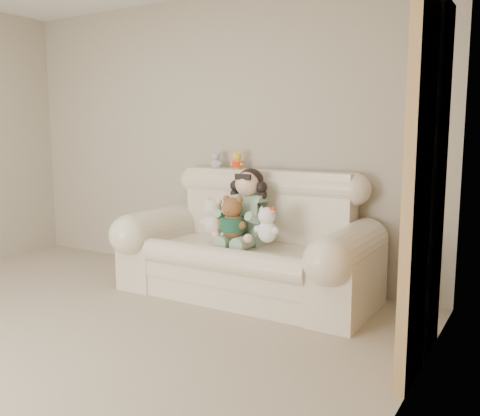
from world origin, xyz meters
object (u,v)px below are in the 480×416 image
at_px(white_cat, 267,221).
at_px(cream_teddy, 214,213).
at_px(seated_child, 248,206).
at_px(brown_teddy, 233,213).
at_px(sofa, 246,235).

bearing_deg(white_cat, cream_teddy, -165.05).
distance_m(seated_child, white_cat, 0.34).
xyz_separation_m(seated_child, cream_teddy, (-0.23, -0.17, -0.06)).
height_order(seated_child, brown_teddy, seated_child).
xyz_separation_m(sofa, seated_child, (-0.03, 0.08, 0.23)).
height_order(sofa, seated_child, seated_child).
bearing_deg(white_cat, brown_teddy, -159.48).
relative_size(seated_child, brown_teddy, 1.57).
distance_m(sofa, seated_child, 0.24).
xyz_separation_m(white_cat, cream_teddy, (-0.51, 0.01, 0.02)).
relative_size(brown_teddy, white_cat, 1.22).
xyz_separation_m(seated_child, brown_teddy, (-0.02, -0.20, -0.04)).
relative_size(white_cat, cream_teddy, 0.91).
relative_size(sofa, white_cat, 6.25).
bearing_deg(sofa, seated_child, 111.91).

